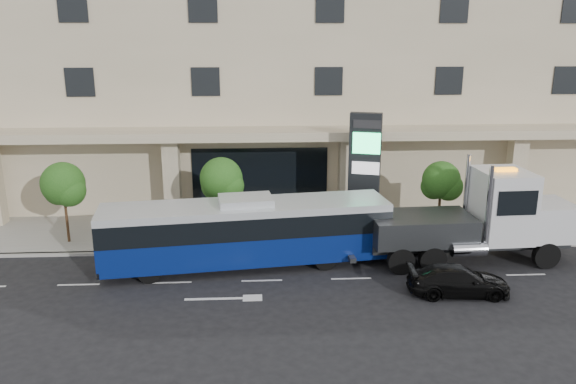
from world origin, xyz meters
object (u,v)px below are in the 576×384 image
at_px(tow_truck, 480,220).
at_px(black_sedan, 458,281).
at_px(signage_pylon, 364,174).
at_px(city_bus, 246,231).

height_order(tow_truck, black_sedan, tow_truck).
bearing_deg(signage_pylon, city_bus, -131.62).
relative_size(tow_truck, black_sedan, 2.61).
bearing_deg(black_sedan, signage_pylon, 24.36).
bearing_deg(signage_pylon, black_sedan, -52.08).
relative_size(black_sedan, signage_pylon, 0.64).
bearing_deg(tow_truck, black_sedan, -124.07).
xyz_separation_m(black_sedan, signage_pylon, (-2.73, 7.29, 2.86)).
height_order(city_bus, signage_pylon, signage_pylon).
relative_size(tow_truck, signage_pylon, 1.68).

